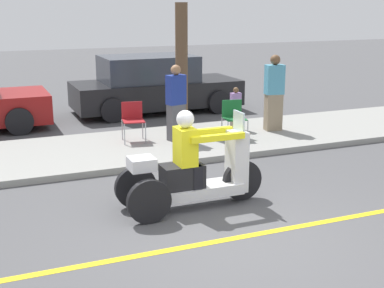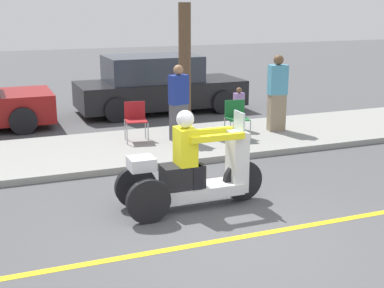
{
  "view_description": "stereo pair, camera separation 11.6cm",
  "coord_description": "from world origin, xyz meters",
  "px_view_note": "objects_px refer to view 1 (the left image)",
  "views": [
    {
      "loc": [
        -2.95,
        -5.72,
        2.99
      ],
      "look_at": [
        -0.08,
        1.23,
        0.98
      ],
      "focal_mm": 50.0,
      "sensor_mm": 36.0,
      "label": 1
    },
    {
      "loc": [
        -2.84,
        -5.76,
        2.99
      ],
      "look_at": [
        -0.08,
        1.23,
        0.98
      ],
      "focal_mm": 50.0,
      "sensor_mm": 36.0,
      "label": 2
    }
  ],
  "objects_px": {
    "motorcycle_trike": "(192,173)",
    "spectator_end_of_line": "(274,94)",
    "spectator_with_child": "(236,109)",
    "parked_car_lot_center": "(154,86)",
    "folding_chair_set_back": "(133,117)",
    "folding_chair_curbside": "(233,115)",
    "spectator_by_tree": "(176,104)",
    "tree_trunk": "(182,67)"
  },
  "relations": [
    {
      "from": "folding_chair_set_back",
      "to": "folding_chair_curbside",
      "type": "relative_size",
      "value": 1.0
    },
    {
      "from": "folding_chair_curbside",
      "to": "tree_trunk",
      "type": "relative_size",
      "value": 0.29
    },
    {
      "from": "spectator_with_child",
      "to": "folding_chair_set_back",
      "type": "height_order",
      "value": "spectator_with_child"
    },
    {
      "from": "motorcycle_trike",
      "to": "parked_car_lot_center",
      "type": "height_order",
      "value": "parked_car_lot_center"
    },
    {
      "from": "folding_chair_curbside",
      "to": "tree_trunk",
      "type": "xyz_separation_m",
      "value": [
        -0.71,
        1.23,
        0.93
      ]
    },
    {
      "from": "motorcycle_trike",
      "to": "spectator_end_of_line",
      "type": "relative_size",
      "value": 1.3
    },
    {
      "from": "tree_trunk",
      "to": "parked_car_lot_center",
      "type": "bearing_deg",
      "value": 85.14
    },
    {
      "from": "parked_car_lot_center",
      "to": "spectator_end_of_line",
      "type": "bearing_deg",
      "value": -65.38
    },
    {
      "from": "motorcycle_trike",
      "to": "folding_chair_set_back",
      "type": "relative_size",
      "value": 2.74
    },
    {
      "from": "spectator_end_of_line",
      "to": "parked_car_lot_center",
      "type": "bearing_deg",
      "value": 114.62
    },
    {
      "from": "spectator_with_child",
      "to": "motorcycle_trike",
      "type": "bearing_deg",
      "value": -124.79
    },
    {
      "from": "motorcycle_trike",
      "to": "spectator_end_of_line",
      "type": "distance_m",
      "value": 4.9
    },
    {
      "from": "parked_car_lot_center",
      "to": "tree_trunk",
      "type": "distance_m",
      "value": 2.86
    },
    {
      "from": "spectator_by_tree",
      "to": "tree_trunk",
      "type": "xyz_separation_m",
      "value": [
        0.49,
        0.93,
        0.65
      ]
    },
    {
      "from": "folding_chair_set_back",
      "to": "folding_chair_curbside",
      "type": "bearing_deg",
      "value": -16.69
    },
    {
      "from": "motorcycle_trike",
      "to": "spectator_with_child",
      "type": "xyz_separation_m",
      "value": [
        2.68,
        3.86,
        0.06
      ]
    },
    {
      "from": "motorcycle_trike",
      "to": "parked_car_lot_center",
      "type": "bearing_deg",
      "value": 75.93
    },
    {
      "from": "spectator_by_tree",
      "to": "parked_car_lot_center",
      "type": "distance_m",
      "value": 3.74
    },
    {
      "from": "motorcycle_trike",
      "to": "parked_car_lot_center",
      "type": "distance_m",
      "value": 7.32
    },
    {
      "from": "folding_chair_set_back",
      "to": "tree_trunk",
      "type": "height_order",
      "value": "tree_trunk"
    },
    {
      "from": "motorcycle_trike",
      "to": "tree_trunk",
      "type": "distance_m",
      "value": 4.74
    },
    {
      "from": "folding_chair_set_back",
      "to": "spectator_end_of_line",
      "type": "bearing_deg",
      "value": -5.18
    },
    {
      "from": "motorcycle_trike",
      "to": "folding_chair_set_back",
      "type": "distance_m",
      "value": 3.76
    },
    {
      "from": "spectator_by_tree",
      "to": "spectator_end_of_line",
      "type": "height_order",
      "value": "spectator_end_of_line"
    },
    {
      "from": "spectator_with_child",
      "to": "tree_trunk",
      "type": "height_order",
      "value": "tree_trunk"
    },
    {
      "from": "spectator_end_of_line",
      "to": "tree_trunk",
      "type": "relative_size",
      "value": 0.6
    },
    {
      "from": "spectator_by_tree",
      "to": "motorcycle_trike",
      "type": "bearing_deg",
      "value": -107.05
    },
    {
      "from": "spectator_by_tree",
      "to": "folding_chair_set_back",
      "type": "height_order",
      "value": "spectator_by_tree"
    },
    {
      "from": "parked_car_lot_center",
      "to": "folding_chair_curbside",
      "type": "bearing_deg",
      "value": -83.08
    },
    {
      "from": "spectator_with_child",
      "to": "folding_chair_curbside",
      "type": "xyz_separation_m",
      "value": [
        -0.42,
        -0.73,
        0.03
      ]
    },
    {
      "from": "motorcycle_trike",
      "to": "spectator_by_tree",
      "type": "xyz_separation_m",
      "value": [
        1.05,
        3.43,
        0.36
      ]
    },
    {
      "from": "spectator_by_tree",
      "to": "spectator_with_child",
      "type": "relative_size",
      "value": 1.64
    },
    {
      "from": "motorcycle_trike",
      "to": "spectator_by_tree",
      "type": "bearing_deg",
      "value": 72.95
    },
    {
      "from": "motorcycle_trike",
      "to": "parked_car_lot_center",
      "type": "relative_size",
      "value": 0.49
    },
    {
      "from": "spectator_by_tree",
      "to": "folding_chair_set_back",
      "type": "distance_m",
      "value": 0.96
    },
    {
      "from": "spectator_with_child",
      "to": "spectator_end_of_line",
      "type": "distance_m",
      "value": 0.94
    },
    {
      "from": "motorcycle_trike",
      "to": "folding_chair_set_back",
      "type": "xyz_separation_m",
      "value": [
        0.19,
        3.75,
        0.09
      ]
    },
    {
      "from": "folding_chair_set_back",
      "to": "tree_trunk",
      "type": "bearing_deg",
      "value": 24.39
    },
    {
      "from": "parked_car_lot_center",
      "to": "spectator_with_child",
      "type": "bearing_deg",
      "value": -74.43
    },
    {
      "from": "spectator_end_of_line",
      "to": "folding_chair_set_back",
      "type": "distance_m",
      "value": 3.28
    },
    {
      "from": "spectator_end_of_line",
      "to": "motorcycle_trike",
      "type": "bearing_deg",
      "value": -134.92
    },
    {
      "from": "motorcycle_trike",
      "to": "spectator_with_child",
      "type": "bearing_deg",
      "value": 55.21
    }
  ]
}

